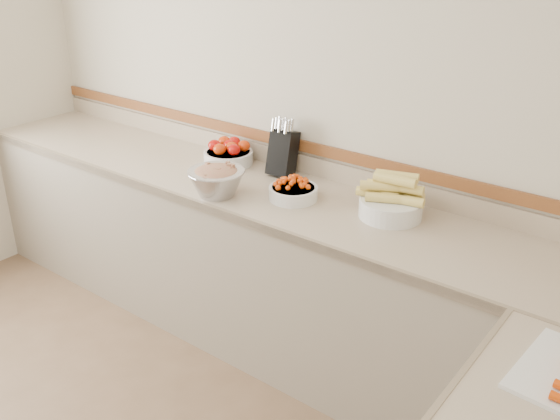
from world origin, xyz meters
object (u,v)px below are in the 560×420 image
Objects in this scene: knife_block at (283,151)px; tomato_bowl at (229,153)px; rhubarb_bowl at (216,180)px; cherry_tomato_bowl at (293,190)px; corn_bowl at (391,201)px.

knife_block reaches higher than tomato_bowl.
tomato_bowl is 0.45m from rhubarb_bowl.
rhubarb_bowl is at bearing -55.73° from tomato_bowl.
knife_block is 0.44m from rhubarb_bowl.
tomato_bowl is (-0.34, -0.06, -0.07)m from knife_block.
knife_block is 1.31× the size of cherry_tomato_bowl.
rhubarb_bowl is (-0.33, -0.19, 0.04)m from cherry_tomato_bowl.
knife_block reaches higher than rhubarb_bowl.
tomato_bowl and cherry_tomato_bowl have the same top height.
corn_bowl is at bearing -3.88° from tomato_bowl.
tomato_bowl is 0.85× the size of corn_bowl.
tomato_bowl is 0.61m from cherry_tomato_bowl.
tomato_bowl is 0.98× the size of rhubarb_bowl.
knife_block is 0.35m from cherry_tomato_bowl.
cherry_tomato_bowl is at bearing 30.89° from rhubarb_bowl.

